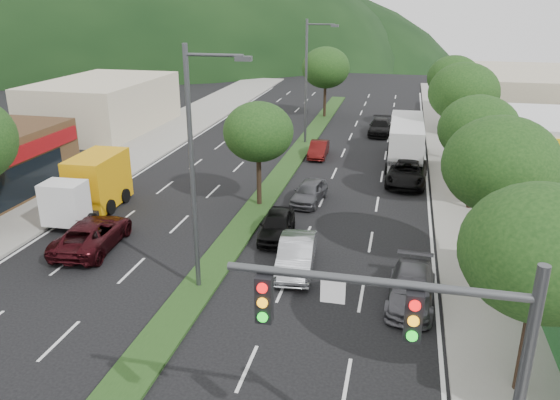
% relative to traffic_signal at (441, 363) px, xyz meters
% --- Properties ---
extents(sidewalk_right, '(5.00, 90.00, 0.15)m').
position_rel_traffic_signal_xyz_m(sidewalk_right, '(3.47, 26.54, -4.57)').
color(sidewalk_right, gray).
rests_on(sidewalk_right, ground).
extents(sidewalk_left, '(6.00, 90.00, 0.15)m').
position_rel_traffic_signal_xyz_m(sidewalk_left, '(-22.03, 26.54, -4.57)').
color(sidewalk_left, gray).
rests_on(sidewalk_left, ground).
extents(median, '(1.60, 56.00, 0.12)m').
position_rel_traffic_signal_xyz_m(median, '(-9.03, 29.54, -4.59)').
color(median, '#1B3613').
rests_on(median, ground).
extents(traffic_signal, '(6.12, 0.40, 7.00)m').
position_rel_traffic_signal_xyz_m(traffic_signal, '(0.00, 0.00, 0.00)').
color(traffic_signal, '#47494C').
rests_on(traffic_signal, ground).
extents(bldg_left_far, '(9.00, 14.00, 4.60)m').
position_rel_traffic_signal_xyz_m(bldg_left_far, '(-28.03, 35.54, -2.35)').
color(bldg_left_far, beige).
rests_on(bldg_left_far, ground).
extents(bldg_right_far, '(10.00, 16.00, 5.20)m').
position_rel_traffic_signal_xyz_m(bldg_right_far, '(10.47, 45.54, -2.05)').
color(bldg_right_far, beige).
rests_on(bldg_right_far, ground).
extents(hill_far, '(176.00, 132.00, 82.00)m').
position_rel_traffic_signal_xyz_m(hill_far, '(-89.03, 111.54, -4.65)').
color(hill_far, black).
rests_on(hill_far, ground).
extents(tree_r_a, '(4.60, 4.60, 6.63)m').
position_rel_traffic_signal_xyz_m(tree_r_a, '(2.97, 5.54, 0.17)').
color(tree_r_a, black).
rests_on(tree_r_a, sidewalk_right).
extents(tree_r_b, '(4.80, 4.80, 6.94)m').
position_rel_traffic_signal_xyz_m(tree_r_b, '(2.97, 13.54, 0.39)').
color(tree_r_b, black).
rests_on(tree_r_b, sidewalk_right).
extents(tree_r_c, '(4.40, 4.40, 6.48)m').
position_rel_traffic_signal_xyz_m(tree_r_c, '(2.97, 21.54, 0.10)').
color(tree_r_c, black).
rests_on(tree_r_c, sidewalk_right).
extents(tree_r_d, '(5.00, 5.00, 7.17)m').
position_rel_traffic_signal_xyz_m(tree_r_d, '(2.97, 31.54, 0.54)').
color(tree_r_d, black).
rests_on(tree_r_d, sidewalk_right).
extents(tree_r_e, '(4.60, 4.60, 6.71)m').
position_rel_traffic_signal_xyz_m(tree_r_e, '(2.97, 41.54, 0.25)').
color(tree_r_e, black).
rests_on(tree_r_e, sidewalk_right).
extents(tree_med_near, '(4.00, 4.00, 6.02)m').
position_rel_traffic_signal_xyz_m(tree_med_near, '(-9.03, 19.54, -0.22)').
color(tree_med_near, black).
rests_on(tree_med_near, median).
extents(tree_med_far, '(4.80, 4.80, 6.94)m').
position_rel_traffic_signal_xyz_m(tree_med_far, '(-9.03, 45.54, 0.36)').
color(tree_med_far, black).
rests_on(tree_med_far, median).
extents(streetlight_near, '(2.60, 0.25, 10.00)m').
position_rel_traffic_signal_xyz_m(streetlight_near, '(-8.82, 9.54, 0.94)').
color(streetlight_near, '#47494C').
rests_on(streetlight_near, ground).
extents(streetlight_mid, '(2.60, 0.25, 10.00)m').
position_rel_traffic_signal_xyz_m(streetlight_mid, '(-8.82, 34.54, 0.94)').
color(streetlight_mid, '#47494C').
rests_on(streetlight_mid, ground).
extents(sedan_silver, '(1.94, 4.53, 1.45)m').
position_rel_traffic_signal_xyz_m(sedan_silver, '(-5.31, 12.02, -3.92)').
color(sedan_silver, '#96999D').
rests_on(sedan_silver, ground).
extents(suv_maroon, '(2.90, 5.46, 1.46)m').
position_rel_traffic_signal_xyz_m(suv_maroon, '(-15.45, 12.07, -3.92)').
color(suv_maroon, '#330B0F').
rests_on(suv_maroon, ground).
extents(car_queue_a, '(1.93, 4.10, 1.36)m').
position_rel_traffic_signal_xyz_m(car_queue_a, '(-6.97, 15.28, -3.97)').
color(car_queue_a, black).
rests_on(car_queue_a, ground).
extents(car_queue_b, '(2.07, 4.56, 1.29)m').
position_rel_traffic_signal_xyz_m(car_queue_b, '(-0.27, 10.28, -4.00)').
color(car_queue_b, '#48484D').
rests_on(car_queue_b, ground).
extents(car_queue_c, '(1.39, 3.72, 1.21)m').
position_rel_traffic_signal_xyz_m(car_queue_c, '(-7.27, 30.67, -4.04)').
color(car_queue_c, '#470C0B').
rests_on(car_queue_c, ground).
extents(car_queue_d, '(2.81, 5.54, 1.50)m').
position_rel_traffic_signal_xyz_m(car_queue_d, '(-0.60, 25.67, -3.89)').
color(car_queue_d, black).
rests_on(car_queue_d, ground).
extents(car_queue_e, '(1.99, 4.03, 1.32)m').
position_rel_traffic_signal_xyz_m(car_queue_e, '(-6.24, 20.67, -3.98)').
color(car_queue_e, '#4D4D52').
rests_on(car_queue_e, ground).
extents(car_queue_f, '(1.99, 4.69, 1.35)m').
position_rel_traffic_signal_xyz_m(car_queue_f, '(-3.07, 39.27, -3.97)').
color(car_queue_f, black).
rests_on(car_queue_f, ground).
extents(box_truck, '(2.69, 6.43, 3.13)m').
position_rel_traffic_signal_xyz_m(box_truck, '(-18.03, 16.53, -3.17)').
color(box_truck, silver).
rests_on(box_truck, ground).
extents(motorhome, '(2.67, 8.30, 3.18)m').
position_rel_traffic_signal_xyz_m(motorhome, '(-0.78, 30.38, -2.95)').
color(motorhome, silver).
rests_on(motorhome, ground).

